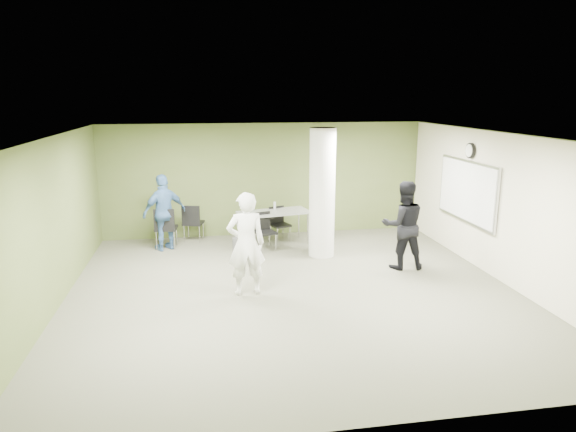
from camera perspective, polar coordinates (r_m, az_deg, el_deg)
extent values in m
plane|color=#525240|center=(9.41, 0.54, -8.31)|extent=(8.00, 8.00, 0.00)
plane|color=white|center=(8.78, 0.58, 8.94)|extent=(8.00, 8.00, 0.00)
cube|color=#51602D|center=(12.87, -2.60, 4.06)|extent=(8.00, 2.80, 0.02)
cube|color=#51602D|center=(9.19, -24.81, -0.96)|extent=(0.02, 8.00, 2.80)
cube|color=beige|center=(10.45, 22.69, 0.85)|extent=(0.02, 8.00, 2.80)
cylinder|color=silver|center=(11.11, 3.82, 2.55)|extent=(0.56, 0.56, 2.80)
cube|color=silver|center=(11.41, 19.27, 2.63)|extent=(0.04, 2.30, 1.30)
cube|color=white|center=(11.40, 19.16, 2.63)|extent=(0.02, 2.20, 1.20)
cylinder|color=black|center=(11.29, 19.60, 6.87)|extent=(0.05, 0.32, 0.32)
cylinder|color=white|center=(11.28, 19.46, 6.87)|extent=(0.02, 0.26, 0.26)
cube|color=gray|center=(12.09, -1.59, 0.41)|extent=(1.78, 1.03, 0.04)
cylinder|color=silver|center=(11.70, -4.59, -2.07)|extent=(0.04, 0.04, 0.75)
cylinder|color=silver|center=(12.18, 2.21, -1.41)|extent=(0.04, 0.04, 0.75)
cylinder|color=silver|center=(12.24, -5.35, -1.38)|extent=(0.04, 0.04, 0.75)
cylinder|color=silver|center=(12.70, 1.20, -0.78)|extent=(0.04, 0.04, 0.75)
cylinder|color=#17452B|center=(12.24, -3.87, 1.26)|extent=(0.07, 0.07, 0.25)
cylinder|color=#B2B2B7|center=(12.30, -1.49, 1.17)|extent=(0.06, 0.06, 0.18)
cylinder|color=#4C4C4C|center=(11.78, -5.57, -3.12)|extent=(0.26, 0.26, 0.30)
cube|color=black|center=(12.16, -13.38, -1.33)|extent=(0.52, 0.52, 0.05)
cube|color=black|center=(11.88, -13.60, -0.38)|extent=(0.46, 0.08, 0.47)
cylinder|color=silver|center=(12.38, -12.28, -2.18)|extent=(0.02, 0.02, 0.45)
cylinder|color=silver|center=(12.44, -14.09, -2.21)|extent=(0.02, 0.02, 0.45)
cylinder|color=silver|center=(12.00, -12.52, -2.69)|extent=(0.02, 0.02, 0.45)
cylinder|color=silver|center=(12.06, -14.39, -2.71)|extent=(0.02, 0.02, 0.45)
cube|color=black|center=(12.63, -10.46, -0.76)|extent=(0.56, 0.56, 0.05)
cube|color=black|center=(12.38, -10.76, 0.11)|extent=(0.43, 0.15, 0.44)
cylinder|color=silver|center=(12.82, -9.38, -1.58)|extent=(0.02, 0.02, 0.42)
cylinder|color=silver|center=(12.91, -11.00, -1.54)|extent=(0.02, 0.02, 0.42)
cylinder|color=silver|center=(12.47, -9.81, -2.02)|extent=(0.02, 0.02, 0.42)
cylinder|color=silver|center=(12.57, -11.46, -1.97)|extent=(0.02, 0.02, 0.42)
cube|color=black|center=(11.68, -2.52, -1.84)|extent=(0.54, 0.54, 0.05)
cube|color=black|center=(11.79, -2.93, -0.54)|extent=(0.40, 0.16, 0.42)
cylinder|color=silver|center=(11.52, -2.93, -3.20)|extent=(0.02, 0.02, 0.40)
cylinder|color=silver|center=(11.66, -1.36, -2.97)|extent=(0.02, 0.02, 0.40)
cylinder|color=silver|center=(11.82, -3.64, -2.76)|extent=(0.02, 0.02, 0.40)
cylinder|color=silver|center=(11.96, -2.10, -2.55)|extent=(0.02, 0.02, 0.40)
cube|color=black|center=(12.37, -0.87, -1.02)|extent=(0.53, 0.53, 0.05)
cube|color=black|center=(12.47, -1.30, 0.18)|extent=(0.39, 0.17, 0.41)
cylinder|color=silver|center=(12.20, -1.18, -2.26)|extent=(0.02, 0.02, 0.39)
cylinder|color=silver|center=(12.36, 0.22, -2.04)|extent=(0.02, 0.02, 0.39)
cylinder|color=silver|center=(12.49, -1.94, -1.89)|extent=(0.02, 0.02, 0.39)
cylinder|color=silver|center=(12.65, -0.57, -1.69)|extent=(0.02, 0.02, 0.39)
imported|color=white|center=(9.02, -4.68, -3.11)|extent=(0.71, 0.49, 1.85)
imported|color=black|center=(10.62, 12.69, -1.00)|extent=(0.93, 0.76, 1.81)
imported|color=#3C6294|center=(11.94, -13.57, 0.39)|extent=(1.10, 0.87, 1.75)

